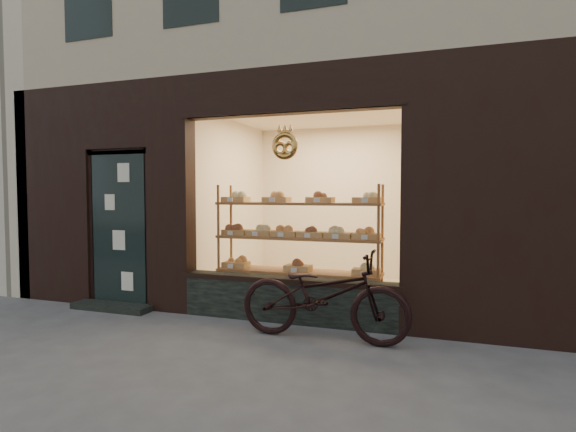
% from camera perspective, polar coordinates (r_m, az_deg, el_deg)
% --- Properties ---
extents(ground, '(90.00, 90.00, 0.00)m').
position_cam_1_polar(ground, '(4.10, -16.77, -19.98)').
color(ground, '#4B4B4C').
extents(display_shelf, '(2.20, 0.45, 1.70)m').
position_cam_1_polar(display_shelf, '(5.93, 1.29, -3.94)').
color(display_shelf, brown).
rests_on(display_shelf, ground).
extents(bicycle, '(1.87, 0.67, 0.98)m').
position_cam_1_polar(bicycle, '(4.92, 4.49, -9.98)').
color(bicycle, black).
rests_on(bicycle, ground).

